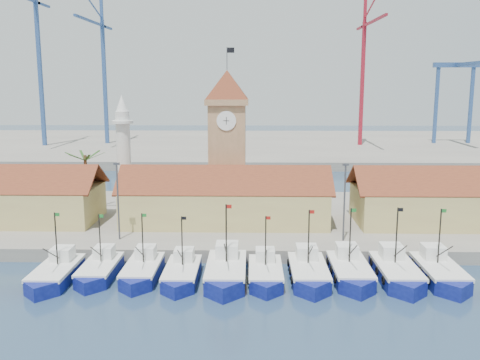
{
  "coord_description": "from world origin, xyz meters",
  "views": [
    {
      "loc": [
        3.37,
        -47.76,
        19.48
      ],
      "look_at": [
        1.94,
        18.0,
        7.48
      ],
      "focal_mm": 40.0,
      "sensor_mm": 36.0,
      "label": 1
    }
  ],
  "objects_px": {
    "boat_0": "(55,275)",
    "clock_tower": "(227,138)",
    "boat_5": "(266,275)",
    "minaret": "(124,152)"
  },
  "relations": [
    {
      "from": "boat_0",
      "to": "clock_tower",
      "type": "height_order",
      "value": "clock_tower"
    },
    {
      "from": "boat_0",
      "to": "minaret",
      "type": "relative_size",
      "value": 0.59
    },
    {
      "from": "minaret",
      "to": "clock_tower",
      "type": "bearing_deg",
      "value": -7.61
    },
    {
      "from": "boat_5",
      "to": "clock_tower",
      "type": "relative_size",
      "value": 0.4
    },
    {
      "from": "boat_5",
      "to": "clock_tower",
      "type": "xyz_separation_m",
      "value": [
        -4.81,
        23.29,
        11.25
      ]
    },
    {
      "from": "clock_tower",
      "to": "boat_0",
      "type": "bearing_deg",
      "value": -123.91
    },
    {
      "from": "boat_0",
      "to": "clock_tower",
      "type": "relative_size",
      "value": 0.42
    },
    {
      "from": "clock_tower",
      "to": "minaret",
      "type": "height_order",
      "value": "clock_tower"
    },
    {
      "from": "clock_tower",
      "to": "minaret",
      "type": "relative_size",
      "value": 1.39
    },
    {
      "from": "boat_0",
      "to": "boat_5",
      "type": "bearing_deg",
      "value": 1.61
    }
  ]
}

